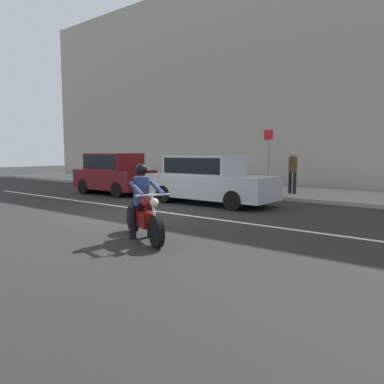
# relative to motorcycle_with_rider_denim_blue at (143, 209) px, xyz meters

# --- Properties ---
(ground_plane) EXTENTS (80.00, 80.00, 0.00)m
(ground_plane) POSITION_rel_motorcycle_with_rider_denim_blue_xyz_m (-2.65, 1.98, -0.65)
(ground_plane) COLOR #252525
(sidewalk_slab) EXTENTS (40.00, 4.40, 0.14)m
(sidewalk_slab) POSITION_rel_motorcycle_with_rider_denim_blue_xyz_m (-2.65, 9.98, -0.58)
(sidewalk_slab) COLOR #99968E
(sidewalk_slab) RESTS_ON ground_plane
(building_facade) EXTENTS (40.00, 1.40, 11.82)m
(building_facade) POSITION_rel_motorcycle_with_rider_denim_blue_xyz_m (-2.65, 13.38, 5.27)
(building_facade) COLOR #A89E8E
(building_facade) RESTS_ON ground_plane
(lane_marking_stripe) EXTENTS (18.00, 0.14, 0.01)m
(lane_marking_stripe) POSITION_rel_motorcycle_with_rider_denim_blue_xyz_m (-3.51, 2.88, -0.64)
(lane_marking_stripe) COLOR silver
(lane_marking_stripe) RESTS_ON ground_plane
(motorcycle_with_rider_denim_blue) EXTENTS (2.02, 1.12, 1.59)m
(motorcycle_with_rider_denim_blue) POSITION_rel_motorcycle_with_rider_denim_blue_xyz_m (0.00, 0.00, 0.00)
(motorcycle_with_rider_denim_blue) COLOR black
(motorcycle_with_rider_denim_blue) RESTS_ON ground_plane
(parked_sedan_silver) EXTENTS (4.78, 1.82, 1.72)m
(parked_sedan_silver) POSITION_rel_motorcycle_with_rider_denim_blue_xyz_m (-2.18, 5.30, 0.24)
(parked_sedan_silver) COLOR #B2B5BA
(parked_sedan_silver) RESTS_ON ground_plane
(parked_hatchback_maroon) EXTENTS (3.67, 1.76, 1.80)m
(parked_hatchback_maroon) POSITION_rel_motorcycle_with_rider_denim_blue_xyz_m (-7.30, 5.28, 0.28)
(parked_hatchback_maroon) COLOR maroon
(parked_hatchback_maroon) RESTS_ON ground_plane
(street_sign_post) EXTENTS (0.44, 0.08, 2.75)m
(street_sign_post) POSITION_rel_motorcycle_with_rider_denim_blue_xyz_m (-2.28, 10.13, 1.15)
(street_sign_post) COLOR gray
(street_sign_post) RESTS_ON sidewalk_slab
(pedestrian_bystander) EXTENTS (0.34, 0.34, 1.73)m
(pedestrian_bystander) POSITION_rel_motorcycle_with_rider_denim_blue_xyz_m (-0.67, 9.16, 0.51)
(pedestrian_bystander) COLOR black
(pedestrian_bystander) RESTS_ON sidewalk_slab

